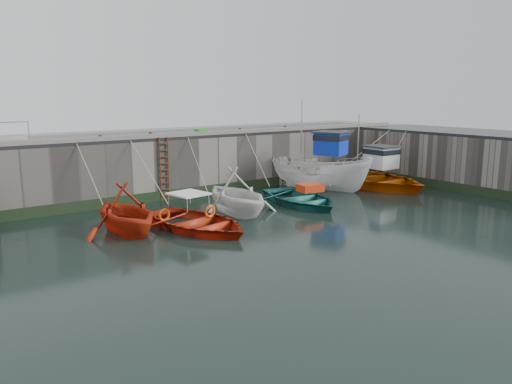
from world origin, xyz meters
TOP-DOWN VIEW (x-y plane):
  - ground at (0.00, 0.00)m, footprint 120.00×120.00m
  - quay_back at (0.00, 12.50)m, footprint 30.00×5.00m
  - quay_right at (14.50, 2.50)m, footprint 5.00×15.00m
  - road_back at (0.00, 12.50)m, footprint 30.00×5.00m
  - road_right at (14.50, 2.50)m, footprint 5.00×15.00m
  - kerb_back at (0.00, 10.15)m, footprint 30.00×0.30m
  - algae_back at (0.00, 9.96)m, footprint 30.00×0.08m
  - algae_right at (11.96, 2.50)m, footprint 0.08×15.00m
  - ladder at (-2.00, 9.91)m, footprint 0.51×0.08m
  - boat_near_white at (-5.80, 5.44)m, footprint 3.82×4.38m
  - boat_near_white_rope at (-5.80, 8.97)m, footprint 0.04×3.32m
  - boat_near_blue at (-3.35, 4.23)m, footprint 4.61×5.83m
  - boat_near_blue_rope at (-3.35, 8.36)m, footprint 0.04×4.18m
  - boat_near_blacktrim at (-0.61, 5.54)m, footprint 4.16×4.75m
  - boat_near_blacktrim_rope at (-0.61, 9.02)m, footprint 0.04×3.26m
  - boat_near_navy at (3.02, 5.34)m, footprint 4.25×5.53m
  - boat_near_navy_rope at (3.02, 8.92)m, footprint 0.04×3.38m
  - boat_far_white at (6.45, 7.56)m, footprint 4.51×6.47m
  - boat_far_orange at (9.50, 6.46)m, footprint 5.24×7.28m
  - fish_crate at (0.35, 10.30)m, footprint 0.58×0.49m
  - railing at (-8.75, 11.25)m, footprint 1.60×1.05m
  - bollard_a at (-5.00, 10.25)m, footprint 0.18×0.18m
  - bollard_b at (-2.50, 10.25)m, footprint 0.18×0.18m
  - bollard_c at (0.20, 10.25)m, footprint 0.18×0.18m
  - bollard_d at (2.80, 10.25)m, footprint 0.18×0.18m
  - bollard_e at (6.00, 10.25)m, footprint 0.18×0.18m

SIDE VIEW (x-z plane):
  - ground at x=0.00m, z-range 0.00..0.00m
  - boat_near_white at x=-5.80m, z-range -1.12..1.12m
  - boat_near_white_rope at x=-5.80m, z-range -1.55..1.55m
  - boat_near_blue at x=-3.35m, z-range -0.54..0.54m
  - boat_near_blue_rope at x=-3.35m, z-range -1.55..1.55m
  - boat_near_blacktrim at x=-0.61m, z-range -1.19..1.19m
  - boat_near_blacktrim_rope at x=-0.61m, z-range -1.55..1.55m
  - boat_near_navy at x=3.02m, z-range -0.53..0.53m
  - boat_near_navy_rope at x=3.02m, z-range -1.55..1.55m
  - algae_back at x=0.00m, z-range 0.00..0.50m
  - algae_right at x=11.96m, z-range 0.00..0.50m
  - boat_far_orange at x=9.50m, z-range -1.77..2.73m
  - boat_far_white at x=6.45m, z-range -1.67..3.67m
  - quay_back at x=0.00m, z-range 0.00..3.00m
  - quay_right at x=14.50m, z-range 0.00..3.00m
  - ladder at x=-2.00m, z-range -0.01..3.19m
  - road_back at x=0.00m, z-range 3.00..3.16m
  - road_right at x=14.50m, z-range 3.00..3.16m
  - kerb_back at x=0.00m, z-range 3.16..3.36m
  - bollard_a at x=-5.00m, z-range 3.16..3.44m
  - bollard_b at x=-2.50m, z-range 3.16..3.44m
  - bollard_c at x=0.20m, z-range 3.16..3.44m
  - bollard_d at x=2.80m, z-range 3.16..3.44m
  - bollard_e at x=6.00m, z-range 3.16..3.44m
  - fish_crate at x=0.35m, z-range 3.16..3.48m
  - railing at x=-8.75m, z-range 2.86..3.86m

